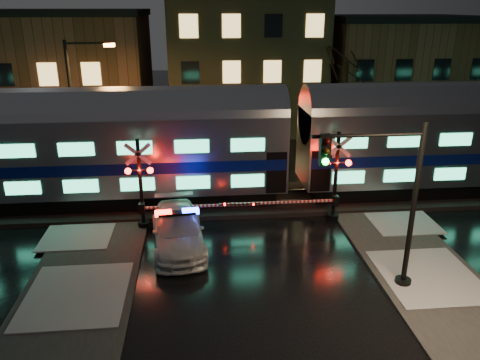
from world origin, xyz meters
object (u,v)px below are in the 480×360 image
at_px(crossing_signal_left, 149,193).
at_px(streetlight, 77,103).
at_px(traffic_light, 387,206).
at_px(crossing_signal_right, 328,186).
at_px(police_car, 178,230).

distance_m(crossing_signal_left, streetlight, 8.47).
bearing_deg(traffic_light, streetlight, 147.14).
relative_size(crossing_signal_left, traffic_light, 0.98).
xyz_separation_m(crossing_signal_right, traffic_light, (0.37, -5.73, 1.48)).
relative_size(crossing_signal_left, streetlight, 0.75).
distance_m(police_car, crossing_signal_left, 2.45).
distance_m(police_car, crossing_signal_right, 7.29).
relative_size(police_car, crossing_signal_right, 0.87).
xyz_separation_m(police_car, crossing_signal_left, (-1.31, 1.81, 1.01)).
bearing_deg(traffic_light, police_car, 162.81).
bearing_deg(streetlight, traffic_light, -43.70).
distance_m(crossing_signal_right, streetlight, 14.56).
xyz_separation_m(traffic_light, streetlight, (-12.99, 12.42, 1.34)).
relative_size(crossing_signal_right, streetlight, 0.77).
relative_size(traffic_light, streetlight, 0.77).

